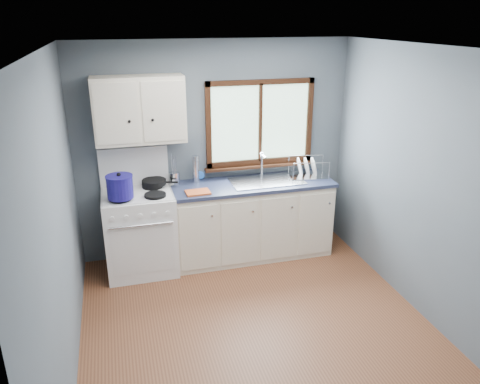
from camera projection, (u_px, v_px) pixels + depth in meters
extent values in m
cube|color=brown|center=(261.00, 333.00, 4.30)|extent=(3.20, 3.60, 0.02)
cube|color=white|center=(266.00, 48.00, 3.41)|extent=(3.20, 3.60, 0.02)
cube|color=#565F66|center=(215.00, 150.00, 5.48)|extent=(3.20, 0.02, 2.50)
cube|color=#565F66|center=(381.00, 348.00, 2.22)|extent=(3.20, 0.02, 2.50)
cube|color=#565F66|center=(56.00, 229.00, 3.45)|extent=(0.02, 3.60, 2.50)
cube|color=#565F66|center=(431.00, 189.00, 4.25)|extent=(0.02, 3.60, 2.50)
cube|color=white|center=(140.00, 232.00, 5.22)|extent=(0.76, 0.65, 0.92)
cube|color=white|center=(134.00, 166.00, 5.25)|extent=(0.76, 0.05, 0.44)
cube|color=silver|center=(137.00, 194.00, 5.05)|extent=(0.72, 0.59, 0.01)
cylinder|color=black|center=(120.00, 198.00, 4.87)|extent=(0.23, 0.23, 0.03)
cylinder|color=black|center=(155.00, 195.00, 4.96)|extent=(0.23, 0.23, 0.03)
cylinder|color=black|center=(119.00, 189.00, 5.14)|extent=(0.23, 0.23, 0.03)
cylinder|color=black|center=(153.00, 186.00, 5.23)|extent=(0.23, 0.23, 0.03)
cylinder|color=silver|center=(141.00, 225.00, 4.82)|extent=(0.66, 0.02, 0.02)
cube|color=silver|center=(143.00, 250.00, 4.95)|extent=(0.66, 0.01, 0.55)
cube|color=#EEE3C8|center=(252.00, 220.00, 5.57)|extent=(1.85, 0.60, 0.88)
cube|color=black|center=(251.00, 250.00, 5.73)|extent=(1.85, 0.54, 0.08)
cube|color=#20273F|center=(252.00, 184.00, 5.41)|extent=(1.89, 0.64, 0.04)
cube|color=silver|center=(267.00, 181.00, 5.44)|extent=(0.84, 0.46, 0.01)
cube|color=silver|center=(250.00, 188.00, 5.42)|extent=(0.36, 0.40, 0.14)
cube|color=silver|center=(283.00, 185.00, 5.52)|extent=(0.36, 0.40, 0.14)
cylinder|color=silver|center=(262.00, 165.00, 5.58)|extent=(0.02, 0.02, 0.28)
cylinder|color=silver|center=(264.00, 156.00, 5.47)|extent=(0.02, 0.16, 0.02)
sphere|color=silver|center=(262.00, 154.00, 5.53)|extent=(0.04, 0.04, 0.04)
cube|color=#9EC6A8|center=(260.00, 123.00, 5.49)|extent=(1.22, 0.01, 0.92)
cube|color=#32180B|center=(261.00, 82.00, 5.31)|extent=(1.30, 0.05, 0.06)
cube|color=#32180B|center=(260.00, 161.00, 5.64)|extent=(1.30, 0.05, 0.06)
cube|color=#32180B|center=(208.00, 126.00, 5.32)|extent=(0.06, 0.05, 1.00)
cube|color=#32180B|center=(309.00, 120.00, 5.63)|extent=(0.06, 0.05, 1.00)
cube|color=#32180B|center=(260.00, 123.00, 5.47)|extent=(0.03, 0.05, 0.92)
cube|color=#32180B|center=(260.00, 166.00, 5.63)|extent=(1.36, 0.10, 0.03)
cube|color=#EEE3C8|center=(139.00, 110.00, 4.92)|extent=(0.95, 0.32, 0.70)
cube|color=#EEE3C8|center=(116.00, 114.00, 4.71)|extent=(0.44, 0.01, 0.62)
cube|color=#EEE3C8|center=(164.00, 112.00, 4.83)|extent=(0.44, 0.01, 0.62)
sphere|color=black|center=(129.00, 121.00, 4.75)|extent=(0.03, 0.03, 0.03)
sphere|color=black|center=(153.00, 120.00, 4.81)|extent=(0.03, 0.03, 0.03)
cylinder|color=black|center=(154.00, 182.00, 5.22)|extent=(0.34, 0.34, 0.05)
cube|color=black|center=(171.00, 182.00, 5.21)|extent=(0.15, 0.07, 0.02)
cylinder|color=navy|center=(120.00, 187.00, 4.81)|extent=(0.30, 0.30, 0.23)
cylinder|color=navy|center=(119.00, 176.00, 4.77)|extent=(0.31, 0.31, 0.02)
sphere|color=black|center=(119.00, 174.00, 4.76)|extent=(0.05, 0.05, 0.04)
cylinder|color=silver|center=(175.00, 178.00, 5.32)|extent=(0.12, 0.12, 0.14)
cylinder|color=silver|center=(176.00, 166.00, 5.28)|extent=(0.01, 0.01, 0.21)
cylinder|color=silver|center=(172.00, 164.00, 5.27)|extent=(0.01, 0.01, 0.25)
cylinder|color=silver|center=(174.00, 167.00, 5.25)|extent=(0.01, 0.01, 0.19)
cylinder|color=silver|center=(196.00, 169.00, 5.36)|extent=(0.08, 0.08, 0.32)
imported|color=blue|center=(201.00, 170.00, 5.45)|extent=(0.10, 0.10, 0.24)
cube|color=#C55325|center=(198.00, 192.00, 5.08)|extent=(0.27, 0.20, 0.02)
cube|color=silver|center=(308.00, 175.00, 5.62)|extent=(0.50, 0.42, 0.02)
cylinder|color=silver|center=(293.00, 172.00, 5.42)|extent=(0.01, 0.01, 0.21)
cylinder|color=silver|center=(329.00, 171.00, 5.45)|extent=(0.01, 0.01, 0.21)
cylinder|color=silver|center=(289.00, 164.00, 5.72)|extent=(0.01, 0.01, 0.21)
cylinder|color=silver|center=(323.00, 163.00, 5.75)|extent=(0.01, 0.01, 0.21)
cylinder|color=silver|center=(312.00, 163.00, 5.40)|extent=(0.42, 0.09, 0.01)
cylinder|color=silver|center=(306.00, 155.00, 5.69)|extent=(0.42, 0.09, 0.01)
cylinder|color=white|center=(300.00, 167.00, 5.57)|extent=(0.11, 0.24, 0.23)
cylinder|color=white|center=(307.00, 167.00, 5.58)|extent=(0.11, 0.24, 0.23)
cylinder|color=white|center=(314.00, 167.00, 5.58)|extent=(0.11, 0.24, 0.23)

